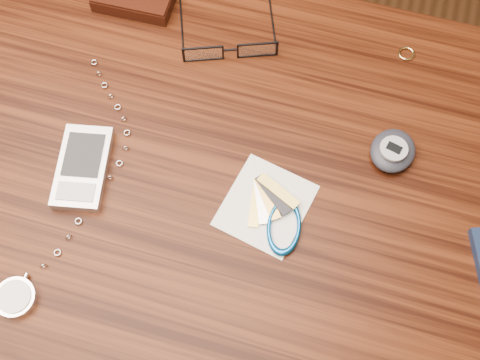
{
  "coord_description": "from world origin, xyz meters",
  "views": [
    {
      "loc": [
        0.16,
        -0.25,
        1.42
      ],
      "look_at": [
        0.08,
        0.03,
        0.76
      ],
      "focal_mm": 45.0,
      "sensor_mm": 36.0,
      "label": 1
    }
  ],
  "objects_px": {
    "pda_phone": "(83,167)",
    "notepad_keys": "(275,215)",
    "eyeglasses": "(230,48)",
    "pocket_watch": "(22,287)",
    "pedometer": "(393,151)",
    "desk": "(178,218)"
  },
  "relations": [
    {
      "from": "eyeglasses",
      "to": "notepad_keys",
      "type": "relative_size",
      "value": 1.37
    },
    {
      "from": "eyeglasses",
      "to": "pocket_watch",
      "type": "xyz_separation_m",
      "value": [
        -0.13,
        -0.37,
        -0.01
      ]
    },
    {
      "from": "eyeglasses",
      "to": "pda_phone",
      "type": "relative_size",
      "value": 1.41
    },
    {
      "from": "pda_phone",
      "to": "notepad_keys",
      "type": "distance_m",
      "value": 0.24
    },
    {
      "from": "desk",
      "to": "notepad_keys",
      "type": "bearing_deg",
      "value": 0.65
    },
    {
      "from": "pda_phone",
      "to": "pedometer",
      "type": "distance_m",
      "value": 0.38
    },
    {
      "from": "pocket_watch",
      "to": "pedometer",
      "type": "distance_m",
      "value": 0.47
    },
    {
      "from": "pda_phone",
      "to": "pedometer",
      "type": "height_order",
      "value": "pedometer"
    },
    {
      "from": "eyeglasses",
      "to": "pocket_watch",
      "type": "relative_size",
      "value": 0.48
    },
    {
      "from": "desk",
      "to": "eyeglasses",
      "type": "height_order",
      "value": "eyeglasses"
    },
    {
      "from": "eyeglasses",
      "to": "pda_phone",
      "type": "height_order",
      "value": "eyeglasses"
    },
    {
      "from": "desk",
      "to": "pedometer",
      "type": "relative_size",
      "value": 13.58
    },
    {
      "from": "notepad_keys",
      "to": "pocket_watch",
      "type": "bearing_deg",
      "value": -146.86
    },
    {
      "from": "eyeglasses",
      "to": "pedometer",
      "type": "xyz_separation_m",
      "value": [
        0.24,
        -0.09,
        -0.0
      ]
    },
    {
      "from": "pedometer",
      "to": "eyeglasses",
      "type": "bearing_deg",
      "value": 159.07
    },
    {
      "from": "pocket_watch",
      "to": "notepad_keys",
      "type": "bearing_deg",
      "value": 33.14
    },
    {
      "from": "pda_phone",
      "to": "pedometer",
      "type": "relative_size",
      "value": 1.62
    },
    {
      "from": "pocket_watch",
      "to": "notepad_keys",
      "type": "distance_m",
      "value": 0.3
    },
    {
      "from": "desk",
      "to": "pocket_watch",
      "type": "bearing_deg",
      "value": -126.29
    },
    {
      "from": "desk",
      "to": "eyeglasses",
      "type": "distance_m",
      "value": 0.24
    },
    {
      "from": "eyeglasses",
      "to": "notepad_keys",
      "type": "height_order",
      "value": "eyeglasses"
    },
    {
      "from": "desk",
      "to": "pda_phone",
      "type": "bearing_deg",
      "value": -176.9
    }
  ]
}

